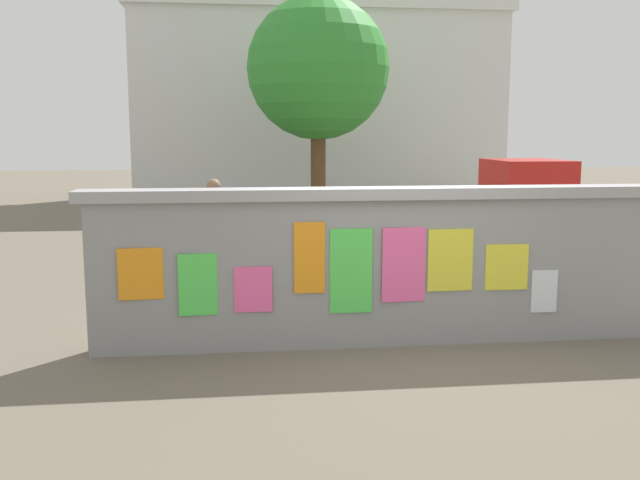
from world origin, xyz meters
TOP-DOWN VIEW (x-y plane):
  - ground at (0.00, 8.00)m, footprint 60.00×60.00m
  - poster_wall at (-0.00, -0.00)m, footprint 6.82×0.42m
  - auto_rickshaw_truck at (2.20, 4.18)m, footprint 3.62×1.55m
  - motorcycle at (-0.89, 1.81)m, footprint 1.88×0.65m
  - bicycle_near at (-1.78, 4.73)m, footprint 1.67×0.55m
  - person_walking at (-2.09, 3.34)m, footprint 0.37×0.37m
  - person_bystander at (0.64, 0.90)m, footprint 0.42×0.42m
  - tree_roadside at (0.37, 10.72)m, footprint 3.60×3.60m
  - building_background at (1.02, 17.37)m, footprint 12.07×6.16m

SIDE VIEW (x-z plane):
  - ground at x=0.00m, z-range 0.00..0.00m
  - bicycle_near at x=-1.78m, z-range -0.11..0.84m
  - motorcycle at x=-0.89m, z-range 0.03..0.90m
  - poster_wall at x=0.00m, z-range 0.02..1.75m
  - auto_rickshaw_truck at x=2.20m, z-range -0.02..1.83m
  - person_walking at x=-2.09m, z-range 0.18..1.80m
  - person_bystander at x=0.64m, z-range 0.18..1.80m
  - building_background at x=1.02m, z-range 0.02..6.57m
  - tree_roadside at x=0.37m, z-range 1.04..6.76m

